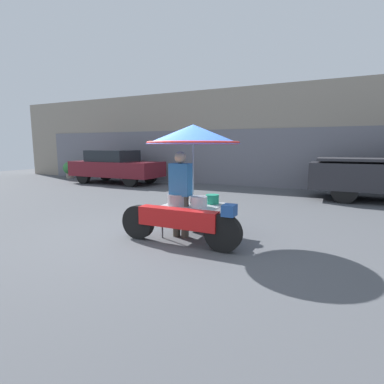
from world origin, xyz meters
The scene contains 6 objects.
ground_plane centered at (0.00, 0.00, 0.00)m, with size 36.00×36.00×0.00m, color #4C4F54.
shopfront_building centered at (0.00, 8.70, 2.05)m, with size 28.00×2.06×4.12m.
vendor_motorcycle_cart centered at (0.32, 0.19, 1.55)m, with size 2.26×1.73×2.07m.
vendor_person centered at (0.14, 0.09, 0.89)m, with size 0.38×0.22×1.59m.
parked_car centered at (-6.37, 6.13, 0.79)m, with size 4.23×1.74×1.51m.
potted_plant centered at (-10.17, 6.92, 0.49)m, with size 0.66×0.66×0.86m.
Camera 1 is at (2.67, -4.72, 1.68)m, focal length 28.00 mm.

